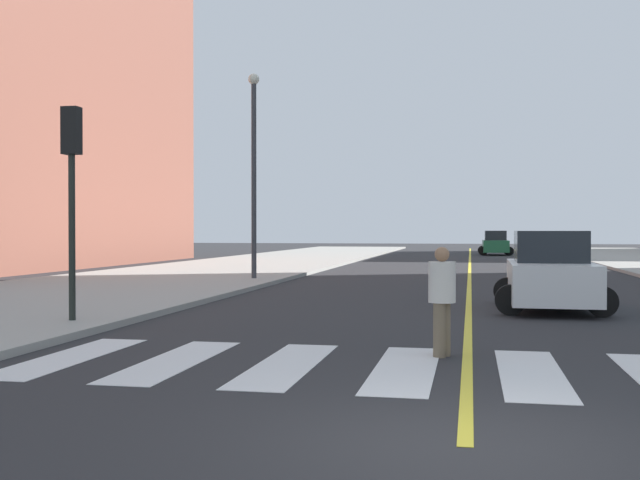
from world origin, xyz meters
TOP-DOWN VIEW (x-y plane):
  - ground_plane at (0.00, 0.00)m, footprint 220.00×220.00m
  - sidewalk_kerb_west at (-12.20, 20.00)m, footprint 10.00×120.00m
  - crosswalk_paint at (0.00, 4.00)m, footprint 13.50×4.00m
  - lane_divider_paint at (0.00, 40.00)m, footprint 0.16×80.00m
  - car_black_nearest at (5.28, 44.67)m, footprint 2.78×4.41m
  - car_white_second at (2.06, 13.14)m, footprint 2.89×4.59m
  - car_green_third at (2.05, 57.34)m, footprint 2.82×4.50m
  - traffic_light_far_corner at (-8.22, 7.55)m, footprint 0.36×0.41m
  - pedestrian_crossing at (-0.41, 5.22)m, footprint 0.44×0.44m
  - street_lamp at (-8.39, 21.98)m, footprint 0.44×0.44m

SIDE VIEW (x-z plane):
  - ground_plane at x=0.00m, z-range 0.00..0.00m
  - lane_divider_paint at x=0.00m, z-range 0.00..0.01m
  - crosswalk_paint at x=0.00m, z-range 0.00..0.01m
  - sidewalk_kerb_west at x=-12.20m, z-range 0.00..0.15m
  - car_black_nearest at x=5.28m, z-range -0.06..1.89m
  - car_green_third at x=2.05m, z-range -0.07..1.94m
  - car_white_second at x=2.06m, z-range -0.07..1.97m
  - pedestrian_crossing at x=-0.41m, z-range 0.09..1.87m
  - traffic_light_far_corner at x=-8.22m, z-range 1.07..5.58m
  - street_lamp at x=-8.39m, z-range 0.83..8.93m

